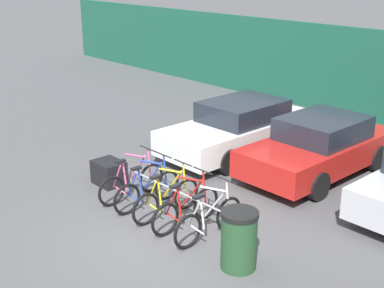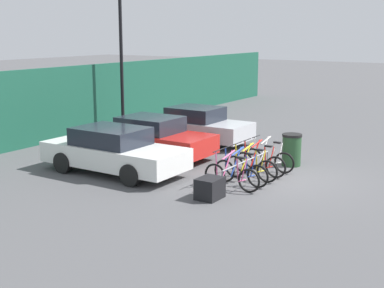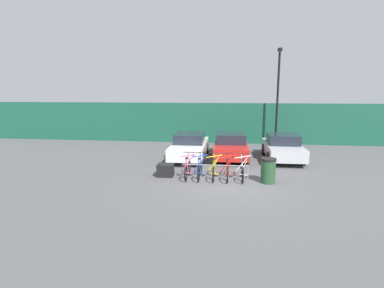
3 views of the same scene
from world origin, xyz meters
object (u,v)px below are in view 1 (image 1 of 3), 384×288
(bicycle_pink, at_px, (132,182))
(bicycle_white, at_px, (209,220))
(bike_rack, at_px, (173,193))
(trash_bin, at_px, (239,240))
(bicycle_red, at_px, (186,209))
(cargo_crate, at_px, (109,173))
(car_red, at_px, (320,146))
(bicycle_yellow, at_px, (167,199))
(car_white, at_px, (240,127))
(bicycle_blue, at_px, (147,190))

(bicycle_pink, height_order, bicycle_white, same)
(bike_rack, height_order, trash_bin, trash_bin)
(bicycle_red, height_order, trash_bin, bicycle_red)
(cargo_crate, bearing_deg, car_red, 54.35)
(bicycle_yellow, distance_m, bicycle_white, 1.21)
(bike_rack, bearing_deg, bicycle_white, -7.20)
(bicycle_yellow, bearing_deg, car_white, 115.44)
(bicycle_red, height_order, car_red, car_red)
(bicycle_pink, xyz_separation_m, bicycle_white, (2.35, 0.00, 0.00))
(bicycle_white, xyz_separation_m, car_red, (-0.46, 4.12, 0.31))
(bicycle_pink, xyz_separation_m, bicycle_yellow, (1.15, 0.00, 0.00))
(bike_rack, bearing_deg, car_white, 113.05)
(bicycle_yellow, relative_size, cargo_crate, 2.44)
(bicycle_blue, bearing_deg, bike_rack, 12.37)
(cargo_crate, bearing_deg, trash_bin, -5.40)
(bicycle_blue, height_order, bicycle_white, same)
(bicycle_red, distance_m, trash_bin, 1.70)
(bicycle_red, bearing_deg, bike_rack, 163.70)
(bicycle_yellow, height_order, bicycle_white, same)
(bicycle_white, relative_size, car_red, 0.41)
(bicycle_yellow, bearing_deg, bike_rack, 82.30)
(bicycle_pink, distance_m, bicycle_red, 1.73)
(bicycle_yellow, height_order, bicycle_red, same)
(bike_rack, xyz_separation_m, cargo_crate, (-2.18, -0.06, -0.20))
(bicycle_red, bearing_deg, trash_bin, -12.33)
(bicycle_yellow, distance_m, cargo_crate, 2.15)
(bike_rack, xyz_separation_m, trash_bin, (2.21, -0.47, 0.05))
(car_white, bearing_deg, bicycle_blue, -76.34)
(bicycle_pink, relative_size, cargo_crate, 2.44)
(bicycle_pink, height_order, car_red, car_red)
(bicycle_white, height_order, car_white, car_white)
(cargo_crate, bearing_deg, bicycle_red, -1.85)
(bicycle_pink, xyz_separation_m, trash_bin, (3.38, -0.33, 0.14))
(bicycle_pink, distance_m, car_red, 4.54)
(trash_bin, relative_size, cargo_crate, 1.47)
(bike_rack, height_order, bicycle_pink, bicycle_pink)
(bike_rack, distance_m, bicycle_yellow, 0.18)
(car_red, bearing_deg, bicycle_pink, -114.65)
(bicycle_red, relative_size, bicycle_white, 1.00)
(bicycle_yellow, relative_size, bicycle_white, 1.00)
(trash_bin, bearing_deg, bicycle_red, 168.87)
(bicycle_blue, bearing_deg, bicycle_white, -0.69)
(bicycle_blue, distance_m, car_white, 3.98)
(bicycle_blue, relative_size, trash_bin, 1.66)
(bicycle_pink, relative_size, bicycle_blue, 1.00)
(car_white, xyz_separation_m, trash_bin, (3.79, -4.19, -0.17))
(bicycle_blue, distance_m, trash_bin, 2.87)
(bicycle_white, bearing_deg, car_red, 92.61)
(bicycle_red, xyz_separation_m, car_white, (-2.13, 3.86, 0.31))
(car_red, xyz_separation_m, trash_bin, (1.49, -4.45, -0.17))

